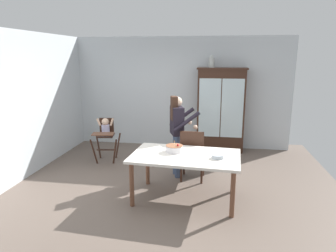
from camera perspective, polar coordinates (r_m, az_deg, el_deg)
The scene contains 11 objects.
ground_plane at distance 5.37m, azimuth -1.21°, elevation -11.64°, with size 6.24×6.24×0.00m, color #66564C.
wall_back at distance 7.53m, azimuth 2.34°, elevation 6.29°, with size 5.32×0.06×2.70m, color silver.
wall_left at distance 6.01m, azimuth -26.84°, elevation 3.12°, with size 0.06×5.32×2.70m, color silver.
china_cabinet at distance 7.27m, azimuth 9.91°, elevation 3.03°, with size 1.15×0.48×1.98m.
ceramic_vase at distance 7.16m, azimuth 8.23°, elevation 11.83°, with size 0.13×0.13×0.27m.
high_chair_with_toddler at distance 6.62m, azimuth -11.71°, elevation -1.08°, with size 0.66×0.75×0.95m.
adult_person at distance 5.60m, azimuth 1.76°, elevation -0.08°, with size 0.62×0.61×1.53m.
dining_table at distance 4.76m, azimuth 3.30°, elevation -6.39°, with size 1.74×1.12×0.74m.
birthday_cake at distance 4.86m, azimuth 1.21°, elevation -4.27°, with size 0.28×0.28×0.19m.
serving_bowl at distance 4.63m, azimuth 9.39°, elevation -5.70°, with size 0.18×0.18×0.06m, color #B2BCC6.
dining_chair_far_side at distance 5.48m, azimuth 4.60°, elevation -4.91°, with size 0.45×0.45×0.96m.
Camera 1 is at (0.88, -4.79, 2.25)m, focal length 32.28 mm.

